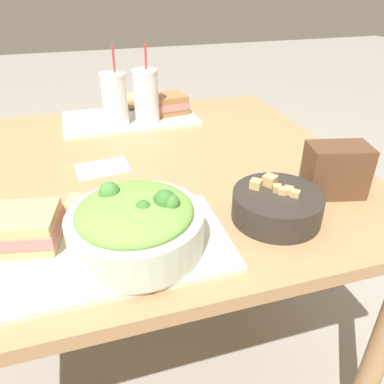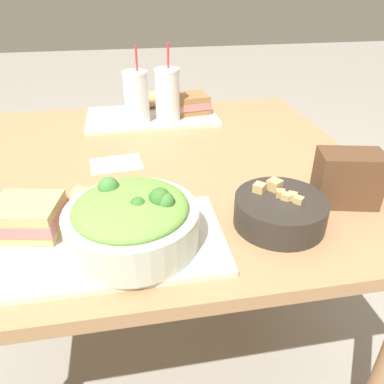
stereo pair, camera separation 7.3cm
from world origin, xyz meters
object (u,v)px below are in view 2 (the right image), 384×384
(soup_bowl, at_px, (280,210))
(chip_bag, at_px, (348,178))
(napkin_folded, at_px, (116,164))
(baguette_near, at_px, (104,203))
(sandwich_far, at_px, (190,103))
(drink_cup_dark, at_px, (137,99))
(drink_cup_red, at_px, (168,97))
(baguette_far, at_px, (157,99))
(salad_bowl, at_px, (132,219))
(sandwich_near, at_px, (28,217))

(soup_bowl, bearing_deg, chip_bag, 17.78)
(chip_bag, height_order, napkin_folded, chip_bag)
(baguette_near, relative_size, sandwich_far, 0.99)
(drink_cup_dark, bearing_deg, drink_cup_red, 0.00)
(soup_bowl, height_order, baguette_far, soup_bowl)
(baguette_near, bearing_deg, chip_bag, -65.10)
(baguette_far, bearing_deg, drink_cup_dark, 136.25)
(salad_bowl, height_order, sandwich_near, salad_bowl)
(baguette_near, relative_size, baguette_far, 1.23)
(soup_bowl, relative_size, drink_cup_red, 0.75)
(soup_bowl, height_order, baguette_near, soup_bowl)
(napkin_folded, bearing_deg, soup_bowl, -45.80)
(drink_cup_red, relative_size, napkin_folded, 1.73)
(chip_bag, bearing_deg, soup_bowl, -149.16)
(soup_bowl, height_order, sandwich_far, soup_bowl)
(drink_cup_red, relative_size, chip_bag, 1.66)
(baguette_far, xyz_separation_m, drink_cup_dark, (-0.08, -0.15, 0.05))
(baguette_far, bearing_deg, baguette_near, 149.52)
(baguette_near, distance_m, baguette_far, 0.72)
(sandwich_far, height_order, drink_cup_dark, drink_cup_dark)
(chip_bag, bearing_deg, baguette_near, -169.35)
(sandwich_far, bearing_deg, salad_bowl, -115.79)
(salad_bowl, distance_m, soup_bowl, 0.30)
(baguette_near, height_order, drink_cup_red, drink_cup_red)
(salad_bowl, height_order, baguette_far, salad_bowl)
(sandwich_far, height_order, drink_cup_red, drink_cup_red)
(salad_bowl, bearing_deg, sandwich_near, 160.22)
(baguette_far, distance_m, drink_cup_red, 0.16)
(baguette_far, bearing_deg, soup_bowl, 176.13)
(drink_cup_dark, relative_size, drink_cup_red, 0.98)
(baguette_near, height_order, sandwich_far, sandwich_far)
(drink_cup_dark, bearing_deg, napkin_folded, -104.70)
(drink_cup_dark, distance_m, drink_cup_red, 0.10)
(drink_cup_dark, bearing_deg, sandwich_near, -112.37)
(sandwich_near, height_order, baguette_near, sandwich_near)
(salad_bowl, xyz_separation_m, sandwich_near, (-0.20, 0.07, -0.02))
(salad_bowl, bearing_deg, chip_bag, 9.61)
(chip_bag, bearing_deg, sandwich_far, 123.53)
(salad_bowl, distance_m, drink_cup_dark, 0.65)
(sandwich_far, distance_m, chip_bag, 0.68)
(drink_cup_dark, distance_m, napkin_folded, 0.31)
(baguette_near, height_order, baguette_far, same)
(baguette_far, bearing_deg, drink_cup_red, 171.71)
(soup_bowl, distance_m, napkin_folded, 0.47)
(baguette_far, bearing_deg, chip_bag, -170.71)
(sandwich_near, relative_size, drink_cup_dark, 0.59)
(sandwich_near, bearing_deg, napkin_folded, 71.63)
(drink_cup_red, height_order, napkin_folded, drink_cup_red)
(sandwich_far, xyz_separation_m, napkin_folded, (-0.27, -0.36, -0.04))
(soup_bowl, xyz_separation_m, baguette_far, (-0.17, 0.78, 0.01))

